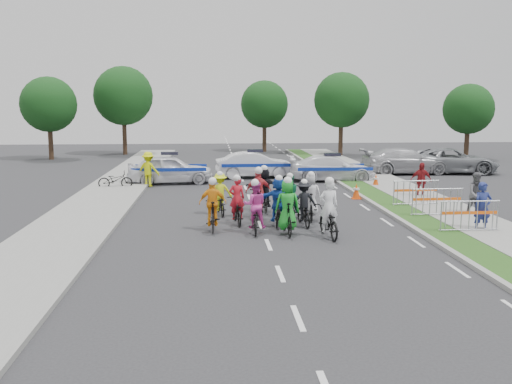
{
  "coord_description": "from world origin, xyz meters",
  "views": [
    {
      "loc": [
        -1.67,
        -16.76,
        4.24
      ],
      "look_at": [
        -0.11,
        3.42,
        1.1
      ],
      "focal_mm": 40.0,
      "sensor_mm": 36.0,
      "label": 1
    }
  ],
  "objects": [
    {
      "name": "rider_4",
      "position": [
        1.49,
        2.64,
        0.66
      ],
      "size": [
        0.97,
        1.68,
        1.67
      ],
      "rotation": [
        0.0,
        0.0,
        3.23
      ],
      "color": "black",
      "rests_on": "ground"
    },
    {
      "name": "rider_0",
      "position": [
        2.01,
        0.86,
        0.65
      ],
      "size": [
        0.82,
        1.97,
        1.97
      ],
      "rotation": [
        0.0,
        0.0,
        3.22
      ],
      "color": "black",
      "rests_on": "ground"
    },
    {
      "name": "rider_6",
      "position": [
        -0.82,
        3.12,
        0.59
      ],
      "size": [
        0.76,
        1.8,
        1.79
      ],
      "rotation": [
        0.0,
        0.0,
        3.23
      ],
      "color": "black",
      "rests_on": "ground"
    },
    {
      "name": "curb_right",
      "position": [
        5.1,
        5.0,
        0.06
      ],
      "size": [
        0.2,
        60.0,
        0.12
      ],
      "primitive_type": "cube",
      "color": "gray",
      "rests_on": "ground"
    },
    {
      "name": "tree_0",
      "position": [
        -14.0,
        28.0,
        4.19
      ],
      "size": [
        4.2,
        4.2,
        6.3
      ],
      "color": "#382619",
      "rests_on": "ground"
    },
    {
      "name": "rider_5",
      "position": [
        0.62,
        2.7,
        0.77
      ],
      "size": [
        1.5,
        1.79,
        1.82
      ],
      "rotation": [
        0.0,
        0.0,
        2.95
      ],
      "color": "black",
      "rests_on": "ground"
    },
    {
      "name": "parked_bike",
      "position": [
        -6.56,
        12.2,
        0.44
      ],
      "size": [
        1.75,
        0.78,
        0.89
      ],
      "primitive_type": "imported",
      "rotation": [
        0.0,
        0.0,
        1.69
      ],
      "color": "black",
      "rests_on": "ground"
    },
    {
      "name": "police_car_0",
      "position": [
        -3.94,
        13.84,
        0.77
      ],
      "size": [
        4.73,
        2.34,
        1.55
      ],
      "primitive_type": "imported",
      "rotation": [
        0.0,
        0.0,
        1.68
      ],
      "color": "white",
      "rests_on": "ground"
    },
    {
      "name": "rider_2",
      "position": [
        -0.29,
        1.65,
        0.68
      ],
      "size": [
        0.79,
        1.81,
        1.82
      ],
      "rotation": [
        0.0,
        0.0,
        3.09
      ],
      "color": "black",
      "rests_on": "ground"
    },
    {
      "name": "tree_4",
      "position": [
        3.0,
        34.0,
        4.19
      ],
      "size": [
        4.2,
        4.2,
        6.3
      ],
      "color": "#382619",
      "rests_on": "ground"
    },
    {
      "name": "rider_9",
      "position": [
        0.03,
        4.09,
        0.75
      ],
      "size": [
        1.0,
        1.88,
        1.95
      ],
      "rotation": [
        0.0,
        0.0,
        3.21
      ],
      "color": "black",
      "rests_on": "ground"
    },
    {
      "name": "marshal_hiviz",
      "position": [
        -4.97,
        12.8,
        0.9
      ],
      "size": [
        1.31,
        1.0,
        1.8
      ],
      "primitive_type": "imported",
      "rotation": [
        0.0,
        0.0,
        2.82
      ],
      "color": "#D1DC0B",
      "rests_on": "ground"
    },
    {
      "name": "spectator_1",
      "position": [
        8.36,
        3.9,
        0.84
      ],
      "size": [
        0.85,
        0.68,
        1.68
      ],
      "primitive_type": "imported",
      "rotation": [
        0.0,
        0.0,
        -0.06
      ],
      "color": "#515155",
      "rests_on": "ground"
    },
    {
      "name": "spectator_0",
      "position": [
        7.27,
        1.2,
        0.84
      ],
      "size": [
        0.63,
        0.43,
        1.68
      ],
      "primitive_type": "imported",
      "rotation": [
        0.0,
        0.0,
        0.05
      ],
      "color": "navy",
      "rests_on": "ground"
    },
    {
      "name": "spectator_2",
      "position": [
        7.74,
        8.12,
        0.81
      ],
      "size": [
        0.99,
        0.51,
        1.63
      ],
      "primitive_type": "imported",
      "rotation": [
        0.0,
        0.0,
        -0.12
      ],
      "color": "maroon",
      "rests_on": "ground"
    },
    {
      "name": "grass_strip",
      "position": [
        5.8,
        5.0,
        0.06
      ],
      "size": [
        1.2,
        60.0,
        0.11
      ],
      "primitive_type": "cube",
      "color": "#204215",
      "rests_on": "ground"
    },
    {
      "name": "sidewalk_right",
      "position": [
        7.6,
        5.0,
        0.07
      ],
      "size": [
        2.4,
        60.0,
        0.13
      ],
      "primitive_type": "cube",
      "color": "gray",
      "rests_on": "ground"
    },
    {
      "name": "barrier_0",
      "position": [
        6.7,
        0.94,
        0.56
      ],
      "size": [
        2.0,
        0.51,
        1.12
      ],
      "primitive_type": null,
      "rotation": [
        0.0,
        0.0,
        -0.0
      ],
      "color": "#A5A8AD",
      "rests_on": "ground"
    },
    {
      "name": "rider_11",
      "position": [
        0.37,
        5.53,
        0.78
      ],
      "size": [
        1.49,
        1.78,
        1.85
      ],
      "rotation": [
        0.0,
        0.0,
        3.19
      ],
      "color": "black",
      "rests_on": "ground"
    },
    {
      "name": "cone_0",
      "position": [
        4.79,
        8.17,
        0.34
      ],
      "size": [
        0.4,
        0.4,
        0.7
      ],
      "color": "#F24C0C",
      "rests_on": "ground"
    },
    {
      "name": "civilian_suv",
      "position": [
        13.01,
        17.12,
        0.77
      ],
      "size": [
        5.87,
        3.34,
        1.54
      ],
      "primitive_type": "imported",
      "rotation": [
        0.0,
        0.0,
        1.43
      ],
      "color": "gray",
      "rests_on": "ground"
    },
    {
      "name": "rider_3",
      "position": [
        -1.67,
        2.09,
        0.71
      ],
      "size": [
        0.92,
        1.75,
        1.83
      ],
      "rotation": [
        0.0,
        0.0,
        3.13
      ],
      "color": "black",
      "rests_on": "ground"
    },
    {
      "name": "sidewalk_left",
      "position": [
        -6.5,
        5.0,
        0.07
      ],
      "size": [
        3.0,
        60.0,
        0.13
      ],
      "primitive_type": "cube",
      "color": "gray",
      "rests_on": "ground"
    },
    {
      "name": "barrier_2",
      "position": [
        6.7,
        5.9,
        0.56
      ],
      "size": [
        2.04,
        0.67,
        1.12
      ],
      "primitive_type": null,
      "rotation": [
        0.0,
        0.0,
        0.09
      ],
      "color": "#A5A8AD",
      "rests_on": "ground"
    },
    {
      "name": "civilian_sedan",
      "position": [
        10.1,
        17.03,
        0.79
      ],
      "size": [
        5.48,
        2.35,
        1.57
      ],
      "primitive_type": "imported",
      "rotation": [
        0.0,
        0.0,
        1.6
      ],
      "color": "#ACACB1",
      "rests_on": "ground"
    },
    {
      "name": "tree_1",
      "position": [
        9.0,
        30.0,
        4.54
      ],
      "size": [
        4.55,
        4.55,
        6.82
      ],
      "color": "#382619",
      "rests_on": "ground"
    },
    {
      "name": "rider_1",
      "position": [
        0.75,
        1.36,
        0.75
      ],
      "size": [
        0.81,
        1.84,
        1.92
      ],
      "rotation": [
        0.0,
        0.0,
        3.16
      ],
      "color": "black",
      "rests_on": "ground"
    },
    {
      "name": "tree_2",
      "position": [
        18.0,
        26.0,
        3.83
      ],
      "size": [
        3.85,
        3.85,
        5.77
      ],
      "color": "#382619",
      "rests_on": "ground"
    },
    {
      "name": "rider_10",
      "position": [
        -1.39,
        4.86,
        0.67
      ],
      "size": [
        1.01,
        1.74,
        1.71
      ],
      "rotation": [
        0.0,
        0.0,
        3.28
      ],
      "color": "black",
      "rests_on": "ground"
    },
    {
      "name": "tree_3",
      "position": [
        -9.0,
        32.0,
        4.89
      ],
      "size": [
        4.9,
        4.9,
        7.35
      ],
      "color": "#382619",
      "rests_on": "ground"
    },
    {
      "name": "police_car_1",
      "position": [
        0.79,
        15.9,
        0.74
      ],
      "size": [
        4.6,
        1.82,
        1.49
      ],
      "primitive_type": "imported",
      "rotation": [
        0.0,
        0.0,
        1.63
      ],
      "color": "white",
      "rests_on": "ground"
    },
    {
      "name": "police_car_2",
      "position": [
        4.95,
        14.22,
        0.69
      ],
      "size": [
        4.93,
        2.33,
        1.39
      ],
      "primitive_type": "imported",
      "rotation": [
        0.0,
        0.0,
        1.49
      ],
      "color": "white",
      "rests_on": "ground"
    },
    {
      "name": "rider_8",
      "position": [
        1.21,
        4.2,
        0.64
      ],
      "size": [
        0.75,
        1.71,
        1.7
      ],
      "rotation": [
        0.0,
        0.0,
        3.23
      ],
      "color": "black",
      "rests_on": "ground"
    },
    {
      "name": "rider_7",
      "position": [
        1.91,
        3.62,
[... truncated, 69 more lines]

